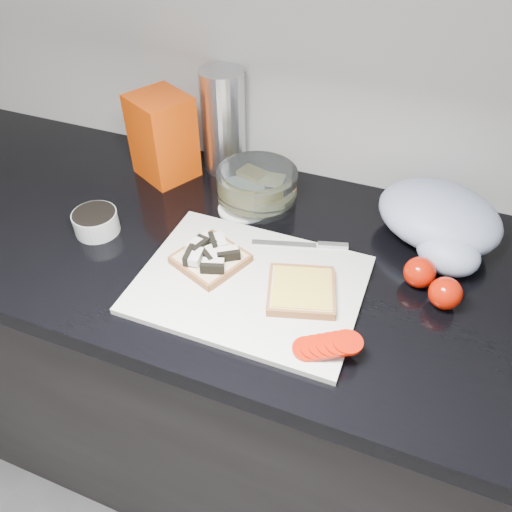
% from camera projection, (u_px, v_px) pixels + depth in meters
% --- Properties ---
extents(base_cabinet, '(3.50, 0.60, 0.86)m').
position_uv_depth(base_cabinet, '(266.00, 386.00, 1.30)').
color(base_cabinet, black).
rests_on(base_cabinet, ground).
extents(countertop, '(3.50, 0.64, 0.04)m').
position_uv_depth(countertop, '(269.00, 259.00, 1.00)').
color(countertop, black).
rests_on(countertop, base_cabinet).
extents(cutting_board, '(0.40, 0.30, 0.01)m').
position_uv_depth(cutting_board, '(250.00, 284.00, 0.91)').
color(cutting_board, silver).
rests_on(cutting_board, countertop).
extents(bread_left, '(0.15, 0.15, 0.04)m').
position_uv_depth(bread_left, '(211.00, 257.00, 0.94)').
color(bread_left, beige).
rests_on(bread_left, cutting_board).
extents(bread_right, '(0.15, 0.15, 0.02)m').
position_uv_depth(bread_right, '(301.00, 291.00, 0.88)').
color(bread_right, beige).
rests_on(bread_right, cutting_board).
extents(tomato_slices, '(0.12, 0.08, 0.02)m').
position_uv_depth(tomato_slices, '(327.00, 346.00, 0.78)').
color(tomato_slices, '#AC1403').
rests_on(tomato_slices, cutting_board).
extents(knife, '(0.19, 0.07, 0.01)m').
position_uv_depth(knife, '(312.00, 245.00, 0.98)').
color(knife, '#BDBDC2').
rests_on(knife, cutting_board).
extents(seed_tub, '(0.09, 0.09, 0.05)m').
position_uv_depth(seed_tub, '(96.00, 221.00, 1.02)').
color(seed_tub, '#ACB1B1').
rests_on(seed_tub, countertop).
extents(tub_lid, '(0.12, 0.12, 0.01)m').
position_uv_depth(tub_lid, '(241.00, 209.00, 1.08)').
color(tub_lid, white).
rests_on(tub_lid, countertop).
extents(glass_bowl, '(0.18, 0.18, 0.07)m').
position_uv_depth(glass_bowl, '(257.00, 186.00, 1.09)').
color(glass_bowl, silver).
rests_on(glass_bowl, countertop).
extents(bread_bag, '(0.16, 0.16, 0.19)m').
position_uv_depth(bread_bag, '(163.00, 137.00, 1.13)').
color(bread_bag, red).
rests_on(bread_bag, countertop).
extents(steel_canister, '(0.10, 0.10, 0.24)m').
position_uv_depth(steel_canister, '(223.00, 122.00, 1.14)').
color(steel_canister, silver).
rests_on(steel_canister, countertop).
extents(grocery_bag, '(0.30, 0.29, 0.11)m').
position_uv_depth(grocery_bag, '(440.00, 221.00, 0.97)').
color(grocery_bag, '#A5AECC').
rests_on(grocery_bag, countertop).
extents(whole_tomatoes, '(0.11, 0.09, 0.06)m').
position_uv_depth(whole_tomatoes, '(432.00, 283.00, 0.88)').
color(whole_tomatoes, '#AC1403').
rests_on(whole_tomatoes, countertop).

